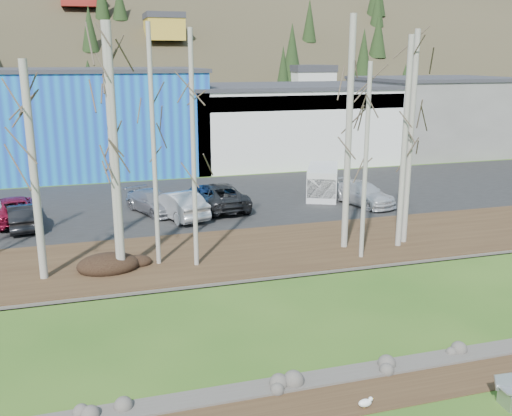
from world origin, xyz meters
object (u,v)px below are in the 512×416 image
object	(u,v)px
car_2	(14,209)
van_white	(323,182)
car_4	(208,197)
seagull	(366,403)
car_5	(178,204)
car_0	(3,212)
car_1	(22,216)
car_7	(362,194)
car_6	(218,196)
car_3	(153,202)

from	to	relation	value
car_2	van_white	size ratio (longest dim) A/B	1.05
van_white	car_4	bearing A→B (deg)	-149.92
car_2	seagull	bearing A→B (deg)	105.48
car_5	car_0	bearing A→B (deg)	-27.02
car_1	car_7	size ratio (longest dim) A/B	0.84
car_6	van_white	bearing A→B (deg)	-177.39
car_1	car_3	xyz separation A→B (m)	(7.19, 1.35, -0.02)
car_0	car_2	xyz separation A→B (m)	(0.48, 0.43, 0.01)
seagull	car_3	xyz separation A→B (m)	(-3.12, 21.34, 0.62)
car_0	car_1	bearing A→B (deg)	158.89
car_4	van_white	xyz separation A→B (m)	(7.88, 0.72, 0.30)
car_4	car_6	xyz separation A→B (m)	(0.55, -0.26, 0.10)
car_6	car_7	bearing A→B (deg)	164.55
seagull	car_1	world-z (taller)	car_1
car_6	van_white	xyz separation A→B (m)	(7.33, 0.98, 0.20)
car_4	car_7	size ratio (longest dim) A/B	0.85
car_0	car_2	world-z (taller)	car_2
car_3	car_4	bearing A→B (deg)	-21.30
car_5	car_6	size ratio (longest dim) A/B	0.84
car_5	car_1	bearing A→B (deg)	-20.14
van_white	car_1	bearing A→B (deg)	-148.44
car_0	car_3	distance (m)	8.26
car_4	car_7	world-z (taller)	car_7
car_2	car_7	xyz separation A→B (m)	(20.62, -2.07, -0.02)
seagull	car_6	bearing A→B (deg)	90.09
car_0	car_5	world-z (taller)	car_5
car_4	car_5	bearing A→B (deg)	-141.79
seagull	car_5	size ratio (longest dim) A/B	0.09
car_6	van_white	world-z (taller)	van_white
car_4	car_7	bearing A→B (deg)	-11.93
car_0	car_6	bearing A→B (deg)	-153.00
car_1	car_6	distance (m)	11.17
car_0	car_5	xyz separation A→B (m)	(9.48, -1.45, 0.08)
car_0	car_1	size ratio (longest dim) A/B	1.02
car_7	van_white	bearing A→B (deg)	105.87
car_0	car_4	world-z (taller)	car_0
car_3	car_5	distance (m)	2.03
car_3	car_5	bearing A→B (deg)	-75.86
car_1	car_7	world-z (taller)	car_7
car_3	car_4	distance (m)	3.36
car_4	van_white	distance (m)	7.92
car_6	seagull	bearing A→B (deg)	82.85
car_5	car_6	world-z (taller)	car_6
car_2	car_5	distance (m)	9.19
seagull	car_2	world-z (taller)	car_2
car_2	car_5	size ratio (longest dim) A/B	1.08
seagull	car_2	distance (m)	24.21
car_1	car_3	distance (m)	7.32
car_1	car_2	size ratio (longest dim) A/B	0.79
car_4	car_7	xyz separation A→B (m)	(9.48, -1.90, 0.01)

